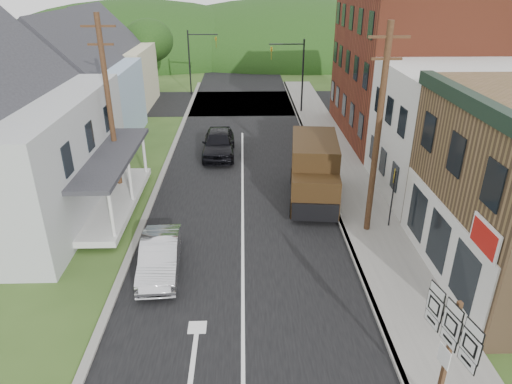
{
  "coord_description": "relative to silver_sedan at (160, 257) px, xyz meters",
  "views": [
    {
      "loc": [
        0.1,
        -14.27,
        10.42
      ],
      "look_at": [
        0.59,
        3.15,
        2.2
      ],
      "focal_mm": 32.0,
      "sensor_mm": 36.0,
      "label": 1
    }
  ],
  "objects": [
    {
      "name": "cross_road",
      "position": [
        3.18,
        26.38,
        -0.68
      ],
      "size": [
        60.0,
        9.0,
        0.02
      ],
      "primitive_type": "cube",
      "color": "black",
      "rests_on": "ground"
    },
    {
      "name": "curb_left",
      "position": [
        -1.47,
        7.38,
        -0.62
      ],
      "size": [
        0.3,
        55.0,
        0.12
      ],
      "primitive_type": "cube",
      "color": "slate",
      "rests_on": "ground"
    },
    {
      "name": "warning_sign",
      "position": [
        9.82,
        3.13,
        1.3
      ],
      "size": [
        0.3,
        0.74,
        2.86
      ],
      "rotation": [
        0.0,
        0.0,
        -0.37
      ],
      "color": "black",
      "rests_on": "sidewalk_right"
    },
    {
      "name": "storefront_red",
      "position": [
        14.48,
        16.38,
        4.32
      ],
      "size": [
        8.0,
        12.0,
        10.0
      ],
      "primitive_type": "cube",
      "color": "maroon",
      "rests_on": "ground"
    },
    {
      "name": "forested_ridge",
      "position": [
        3.18,
        54.38,
        -0.68
      ],
      "size": [
        90.0,
        30.0,
        16.0
      ],
      "primitive_type": "ellipsoid",
      "color": "black",
      "rests_on": "ground"
    },
    {
      "name": "house_blue",
      "position": [
        -7.82,
        16.38,
        3.02
      ],
      "size": [
        7.14,
        8.16,
        7.28
      ],
      "color": "#95B2CC",
      "rests_on": "ground"
    },
    {
      "name": "tree_left_d",
      "position": [
        -5.82,
        31.38,
        4.21
      ],
      "size": [
        4.8,
        4.8,
        6.94
      ],
      "color": "#382616",
      "rests_on": "ground"
    },
    {
      "name": "utility_pole_left",
      "position": [
        -3.32,
        7.38,
        3.98
      ],
      "size": [
        1.6,
        0.26,
        9.0
      ],
      "color": "#472D19",
      "rests_on": "ground"
    },
    {
      "name": "house_cream",
      "position": [
        -8.32,
        25.38,
        3.02
      ],
      "size": [
        7.14,
        8.16,
        7.28
      ],
      "color": "beige",
      "rests_on": "ground"
    },
    {
      "name": "curb_right",
      "position": [
        7.73,
        7.38,
        -0.6
      ],
      "size": [
        0.2,
        55.0,
        0.15
      ],
      "primitive_type": "cube",
      "color": "slate",
      "rests_on": "ground"
    },
    {
      "name": "ground",
      "position": [
        3.18,
        -0.62,
        -0.68
      ],
      "size": [
        120.0,
        120.0,
        0.0
      ],
      "primitive_type": "plane",
      "color": "#2D4719",
      "rests_on": "ground"
    },
    {
      "name": "traffic_signal_right",
      "position": [
        7.48,
        22.88,
        3.08
      ],
      "size": [
        2.87,
        0.2,
        6.0
      ],
      "color": "black",
      "rests_on": "ground"
    },
    {
      "name": "route_sign_cluster",
      "position": [
        8.18,
        -6.62,
        1.74
      ],
      "size": [
        0.46,
        1.97,
        3.5
      ],
      "rotation": [
        0.0,
        0.0,
        0.2
      ],
      "color": "#472D19",
      "rests_on": "sidewalk_right"
    },
    {
      "name": "sidewalk_right",
      "position": [
        9.08,
        7.38,
        -0.6
      ],
      "size": [
        2.8,
        55.0,
        0.15
      ],
      "primitive_type": "cube",
      "color": "slate",
      "rests_on": "ground"
    },
    {
      "name": "silver_sedan",
      "position": [
        0.0,
        0.0,
        0.0
      ],
      "size": [
        1.71,
        4.19,
        1.35
      ],
      "primitive_type": "imported",
      "rotation": [
        0.0,
        0.0,
        0.07
      ],
      "color": "#BABAC0",
      "rests_on": "ground"
    },
    {
      "name": "traffic_signal_left",
      "position": [
        -1.12,
        29.88,
        3.08
      ],
      "size": [
        2.87,
        0.2,
        6.0
      ],
      "color": "black",
      "rests_on": "ground"
    },
    {
      "name": "utility_pole_right",
      "position": [
        8.78,
        2.88,
        3.98
      ],
      "size": [
        1.6,
        0.26,
        9.0
      ],
      "color": "#472D19",
      "rests_on": "ground"
    },
    {
      "name": "dark_sedan",
      "position": [
        1.68,
        12.79,
        0.17
      ],
      "size": [
        2.02,
        4.95,
        1.68
      ],
      "primitive_type": "imported",
      "rotation": [
        0.0,
        0.0,
        0.01
      ],
      "color": "black",
      "rests_on": "ground"
    },
    {
      "name": "delivery_van",
      "position": [
        6.8,
        6.21,
        0.9
      ],
      "size": [
        2.83,
        5.77,
        3.11
      ],
      "rotation": [
        0.0,
        0.0,
        -0.11
      ],
      "color": "black",
      "rests_on": "ground"
    },
    {
      "name": "storefront_white",
      "position": [
        14.48,
        6.88,
        2.57
      ],
      "size": [
        8.0,
        7.0,
        6.5
      ],
      "primitive_type": "cube",
      "color": "silver",
      "rests_on": "ground"
    },
    {
      "name": "road",
      "position": [
        3.18,
        9.38,
        -0.68
      ],
      "size": [
        9.0,
        90.0,
        0.02
      ],
      "primitive_type": "cube",
      "color": "black",
      "rests_on": "ground"
    }
  ]
}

